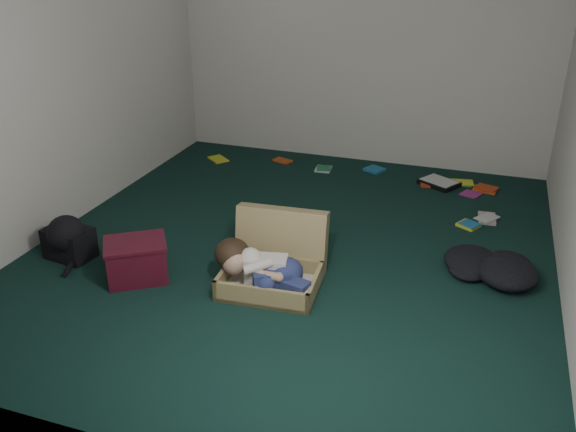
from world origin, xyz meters
The scene contains 11 objects.
floor centered at (0.00, 0.00, 0.00)m, with size 4.50×4.50×0.00m, color black.
wall_back centered at (0.00, 2.25, 1.30)m, with size 4.50×4.50×0.00m, color white.
wall_front centered at (0.00, -2.25, 1.30)m, with size 4.50×4.50×0.00m, color white.
wall_left centered at (-2.00, 0.00, 1.30)m, with size 4.50×4.50×0.00m, color white.
suitcase centered at (0.03, -0.53, 0.15)m, with size 0.73×0.71×0.50m.
person centered at (0.00, -0.71, 0.19)m, with size 0.75×0.35×0.31m.
maroon_bin centered at (-0.94, -0.83, 0.15)m, with size 0.55×0.53×0.30m.
backpack centered at (-1.61, -0.71, 0.13)m, with size 0.45×0.36×0.27m, color black, non-canonical shape.
clothing_pile centered at (1.49, 0.10, 0.08)m, with size 0.49×0.40×0.16m, color black, non-canonical shape.
paper_tray centered at (0.96, 1.76, 0.02)m, with size 0.45×0.42×0.05m.
book_scatter centered at (0.53, 1.62, 0.01)m, with size 3.10×1.31×0.02m.
Camera 1 is at (1.36, -4.15, 2.32)m, focal length 38.00 mm.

